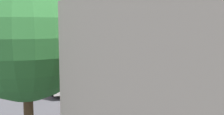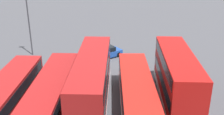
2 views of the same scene
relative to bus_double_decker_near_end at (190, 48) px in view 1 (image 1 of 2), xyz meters
The scene contains 10 objects.
ground_plane 12.43m from the bus_double_decker_near_end, 54.28° to the right, with size 140.00×140.00×0.00m, color #47474C.
bus_double_decker_near_end is the anchor object (origin of this frame).
bus_single_deck_second 3.84m from the bus_double_decker_near_end, 17.29° to the left, with size 2.86×11.45×2.95m.
bus_double_decker_third 7.29m from the bus_double_decker_near_end, ahead, with size 3.28×11.93×4.55m.
bus_single_deck_fourth 10.66m from the bus_double_decker_near_end, ahead, with size 3.26×11.85×2.95m.
bus_single_deck_fifth 14.15m from the bus_double_decker_near_end, ahead, with size 3.31×10.59×2.95m.
car_hatchback_silver 12.63m from the bus_double_decker_near_end, 60.84° to the right, with size 4.36×3.70×1.43m.
lamp_post_tall 20.06m from the bus_double_decker_near_end, 37.86° to the right, with size 0.70×0.30×9.13m.
waste_bin_yellow 16.36m from the bus_double_decker_near_end, 56.57° to the right, with size 0.60×0.60×0.95m, color yellow.
tree_midleft 22.56m from the bus_double_decker_near_end, 36.15° to the left, with size 4.78×4.78×7.02m.
Camera 1 is at (12.13, 33.71, 5.06)m, focal length 44.72 mm.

